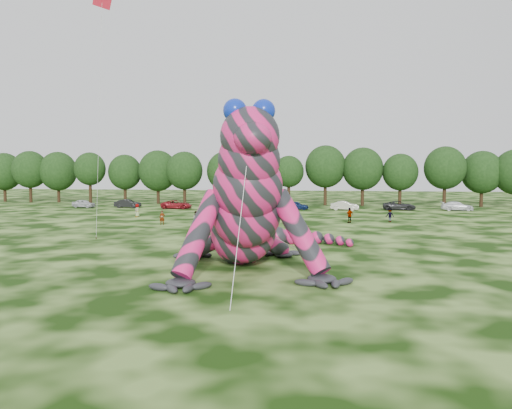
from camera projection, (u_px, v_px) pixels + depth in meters
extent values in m
plane|color=#16330A|center=(196.00, 270.00, 30.94)|extent=(240.00, 240.00, 0.00)
cube|color=red|center=(102.00, 2.00, 40.50)|extent=(1.61, 0.84, 1.17)
cylinder|color=silver|center=(99.00, 127.00, 42.72)|extent=(0.02, 0.02, 20.19)
cylinder|color=#382314|center=(96.00, 238.00, 44.93)|extent=(0.08, 0.08, 0.24)
imported|color=silver|center=(84.00, 204.00, 82.12)|extent=(4.17, 2.34, 1.34)
imported|color=black|center=(128.00, 204.00, 81.50)|extent=(4.25, 1.49, 1.40)
imported|color=maroon|center=(177.00, 205.00, 79.47)|extent=(5.01, 2.43, 1.37)
imported|color=#B1B8BB|center=(241.00, 204.00, 79.60)|extent=(5.25, 2.50, 1.48)
imported|color=navy|center=(296.00, 205.00, 77.84)|extent=(3.90, 1.58, 1.33)
imported|color=beige|center=(345.00, 206.00, 76.60)|extent=(4.45, 2.13, 1.41)
imported|color=#29292C|center=(399.00, 206.00, 76.96)|extent=(5.17, 2.69, 1.39)
imported|color=white|center=(457.00, 206.00, 76.09)|extent=(4.78, 2.10, 1.37)
imported|color=gray|center=(350.00, 215.00, 58.45)|extent=(1.11, 0.96, 1.79)
imported|color=gray|center=(390.00, 215.00, 59.32)|extent=(1.23, 0.95, 1.67)
imported|color=gray|center=(196.00, 219.00, 54.21)|extent=(1.07, 1.03, 1.74)
imported|color=gray|center=(137.00, 210.00, 65.76)|extent=(0.61, 0.88, 1.74)
imported|color=gray|center=(162.00, 218.00, 56.21)|extent=(0.65, 0.47, 1.65)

